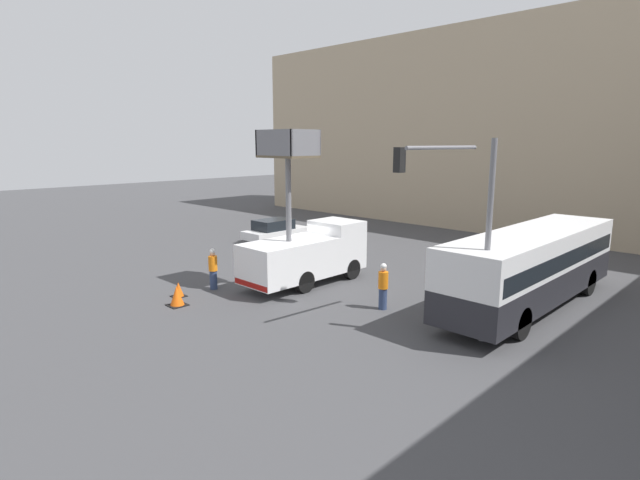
{
  "coord_description": "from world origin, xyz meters",
  "views": [
    {
      "loc": [
        16.64,
        -15.94,
        6.31
      ],
      "look_at": [
        0.81,
        0.13,
        1.89
      ],
      "focal_mm": 28.0,
      "sensor_mm": 36.0,
      "label": 1
    }
  ],
  "objects_px": {
    "utility_truck": "(307,250)",
    "parked_car_curbside": "(275,230)",
    "traffic_light_pole": "(454,203)",
    "traffic_cone_near_truck": "(177,296)",
    "traffic_cone_mid_road": "(179,290)",
    "city_bus": "(532,263)",
    "road_worker_near_truck": "(213,269)",
    "road_worker_directing": "(383,286)"
  },
  "relations": [
    {
      "from": "traffic_light_pole",
      "to": "traffic_cone_near_truck",
      "type": "height_order",
      "value": "traffic_light_pole"
    },
    {
      "from": "traffic_cone_near_truck",
      "to": "parked_car_curbside",
      "type": "relative_size",
      "value": 0.18
    },
    {
      "from": "road_worker_near_truck",
      "to": "road_worker_directing",
      "type": "relative_size",
      "value": 1.0
    },
    {
      "from": "city_bus",
      "to": "road_worker_near_truck",
      "type": "bearing_deg",
      "value": 142.02
    },
    {
      "from": "traffic_light_pole",
      "to": "traffic_cone_mid_road",
      "type": "relative_size",
      "value": 10.41
    },
    {
      "from": "traffic_light_pole",
      "to": "traffic_cone_mid_road",
      "type": "height_order",
      "value": "traffic_light_pole"
    },
    {
      "from": "utility_truck",
      "to": "city_bus",
      "type": "relative_size",
      "value": 0.63
    },
    {
      "from": "city_bus",
      "to": "traffic_cone_near_truck",
      "type": "bearing_deg",
      "value": 152.08
    },
    {
      "from": "city_bus",
      "to": "road_worker_near_truck",
      "type": "height_order",
      "value": "city_bus"
    },
    {
      "from": "traffic_cone_near_truck",
      "to": "parked_car_curbside",
      "type": "xyz_separation_m",
      "value": [
        -7.23,
        11.2,
        0.35
      ]
    },
    {
      "from": "road_worker_directing",
      "to": "traffic_cone_near_truck",
      "type": "distance_m",
      "value": 8.07
    },
    {
      "from": "traffic_cone_near_truck",
      "to": "traffic_light_pole",
      "type": "bearing_deg",
      "value": 30.28
    },
    {
      "from": "city_bus",
      "to": "parked_car_curbside",
      "type": "relative_size",
      "value": 2.53
    },
    {
      "from": "road_worker_near_truck",
      "to": "parked_car_curbside",
      "type": "height_order",
      "value": "road_worker_near_truck"
    },
    {
      "from": "traffic_light_pole",
      "to": "utility_truck",
      "type": "bearing_deg",
      "value": 175.59
    },
    {
      "from": "road_worker_near_truck",
      "to": "traffic_cone_near_truck",
      "type": "distance_m",
      "value": 2.51
    },
    {
      "from": "traffic_cone_near_truck",
      "to": "traffic_cone_mid_road",
      "type": "bearing_deg",
      "value": 147.44
    },
    {
      "from": "traffic_cone_mid_road",
      "to": "traffic_light_pole",
      "type": "bearing_deg",
      "value": 24.73
    },
    {
      "from": "road_worker_directing",
      "to": "traffic_cone_near_truck",
      "type": "bearing_deg",
      "value": -114.81
    },
    {
      "from": "traffic_light_pole",
      "to": "parked_car_curbside",
      "type": "xyz_separation_m",
      "value": [
        -16.16,
        5.99,
        -3.64
      ]
    },
    {
      "from": "road_worker_directing",
      "to": "traffic_cone_mid_road",
      "type": "distance_m",
      "value": 8.47
    },
    {
      "from": "traffic_light_pole",
      "to": "road_worker_near_truck",
      "type": "bearing_deg",
      "value": -163.42
    },
    {
      "from": "city_bus",
      "to": "road_worker_directing",
      "type": "height_order",
      "value": "city_bus"
    },
    {
      "from": "traffic_cone_near_truck",
      "to": "traffic_cone_mid_road",
      "type": "xyz_separation_m",
      "value": [
        -1.0,
        0.64,
        -0.09
      ]
    },
    {
      "from": "utility_truck",
      "to": "parked_car_curbside",
      "type": "xyz_separation_m",
      "value": [
        -8.58,
        5.41,
        -0.8
      ]
    },
    {
      "from": "road_worker_near_truck",
      "to": "traffic_light_pole",
      "type": "bearing_deg",
      "value": -168.36
    },
    {
      "from": "city_bus",
      "to": "traffic_cone_mid_road",
      "type": "height_order",
      "value": "city_bus"
    },
    {
      "from": "city_bus",
      "to": "traffic_light_pole",
      "type": "relative_size",
      "value": 1.7
    },
    {
      "from": "road_worker_directing",
      "to": "traffic_light_pole",
      "type": "bearing_deg",
      "value": 21.1
    },
    {
      "from": "road_worker_directing",
      "to": "traffic_cone_mid_road",
      "type": "xyz_separation_m",
      "value": [
        -7.02,
        -4.7,
        -0.62
      ]
    },
    {
      "from": "utility_truck",
      "to": "parked_car_curbside",
      "type": "height_order",
      "value": "utility_truck"
    },
    {
      "from": "traffic_cone_near_truck",
      "to": "road_worker_directing",
      "type": "bearing_deg",
      "value": 41.57
    },
    {
      "from": "traffic_cone_near_truck",
      "to": "city_bus",
      "type": "bearing_deg",
      "value": 43.61
    },
    {
      "from": "traffic_cone_mid_road",
      "to": "parked_car_curbside",
      "type": "distance_m",
      "value": 12.27
    },
    {
      "from": "utility_truck",
      "to": "traffic_light_pole",
      "type": "bearing_deg",
      "value": -4.41
    },
    {
      "from": "city_bus",
      "to": "traffic_cone_near_truck",
      "type": "relative_size",
      "value": 13.7
    },
    {
      "from": "traffic_light_pole",
      "to": "road_worker_near_truck",
      "type": "distance_m",
      "value": 10.82
    },
    {
      "from": "traffic_cone_near_truck",
      "to": "parked_car_curbside",
      "type": "height_order",
      "value": "parked_car_curbside"
    },
    {
      "from": "utility_truck",
      "to": "traffic_cone_mid_road",
      "type": "relative_size",
      "value": 11.03
    },
    {
      "from": "road_worker_near_truck",
      "to": "parked_car_curbside",
      "type": "bearing_deg",
      "value": -59.54
    },
    {
      "from": "city_bus",
      "to": "road_worker_directing",
      "type": "relative_size",
      "value": 6.03
    },
    {
      "from": "road_worker_near_truck",
      "to": "road_worker_directing",
      "type": "height_order",
      "value": "road_worker_near_truck"
    }
  ]
}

